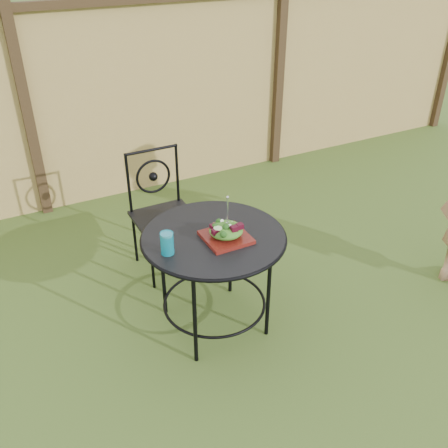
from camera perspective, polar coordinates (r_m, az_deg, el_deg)
ground at (r=3.80m, az=6.53°, el=-8.24°), size 60.00×60.00×0.00m
fence at (r=5.11m, az=-6.80°, el=14.43°), size 8.00×0.12×1.90m
patio_table at (r=3.20m, az=-1.17°, el=-3.36°), size 0.92×0.92×0.72m
patio_chair at (r=3.88m, az=-7.06°, el=1.64°), size 0.46×0.46×0.95m
salad_plate at (r=3.08m, az=0.23°, el=-1.52°), size 0.27×0.27×0.02m
salad at (r=3.05m, az=0.23°, el=-0.70°), size 0.21×0.21×0.08m
fork at (r=2.99m, az=0.41°, el=1.47°), size 0.01×0.01×0.18m
drinking_glass at (r=2.93m, az=-6.52°, el=-2.20°), size 0.08×0.08×0.14m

